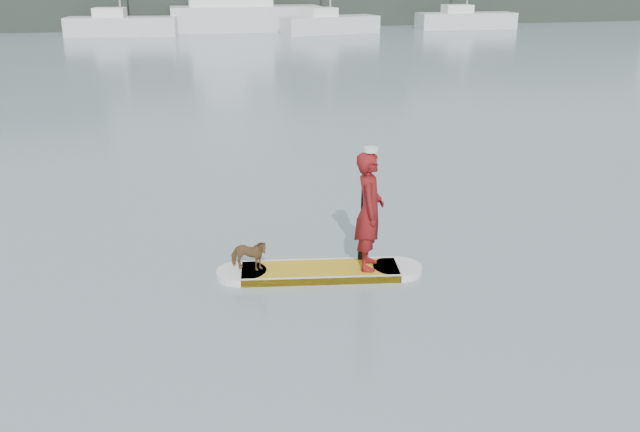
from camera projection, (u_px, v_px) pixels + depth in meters
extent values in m
plane|color=slate|center=(149.00, 358.00, 8.99)|extent=(140.00, 140.00, 0.00)
cube|color=#C79712|center=(320.00, 271.00, 11.39)|extent=(2.60, 1.21, 0.12)
cylinder|color=silver|center=(242.00, 274.00, 11.31)|extent=(0.80, 0.80, 0.12)
cylinder|color=silver|center=(397.00, 269.00, 11.48)|extent=(0.80, 0.80, 0.12)
cube|color=silver|center=(318.00, 262.00, 11.74)|extent=(2.47, 0.48, 0.12)
cube|color=silver|center=(322.00, 281.00, 11.04)|extent=(2.47, 0.48, 0.12)
imported|color=maroon|center=(369.00, 211.00, 11.11)|extent=(0.65, 0.80, 1.89)
cylinder|color=silver|center=(371.00, 150.00, 10.79)|extent=(0.22, 0.22, 0.07)
imported|color=#50311B|center=(249.00, 255.00, 11.21)|extent=(0.66, 0.49, 0.51)
cylinder|color=black|center=(362.00, 209.00, 11.42)|extent=(0.08, 0.30, 1.89)
cube|color=black|center=(361.00, 260.00, 11.71)|extent=(0.10, 0.04, 0.32)
cube|color=silver|center=(122.00, 26.00, 50.75)|extent=(8.00, 3.56, 1.29)
cube|color=white|center=(109.00, 12.00, 50.37)|extent=(2.40, 1.99, 0.64)
cube|color=silver|center=(330.00, 25.00, 52.29)|extent=(7.40, 3.58, 1.24)
cube|color=white|center=(321.00, 12.00, 51.70)|extent=(2.25, 1.95, 0.62)
cube|color=silver|center=(466.00, 21.00, 56.32)|extent=(7.83, 2.60, 1.23)
cube|color=white|center=(457.00, 9.00, 55.87)|extent=(2.23, 1.69, 0.62)
cube|color=silver|center=(246.00, 19.00, 54.38)|extent=(11.34, 3.87, 1.84)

